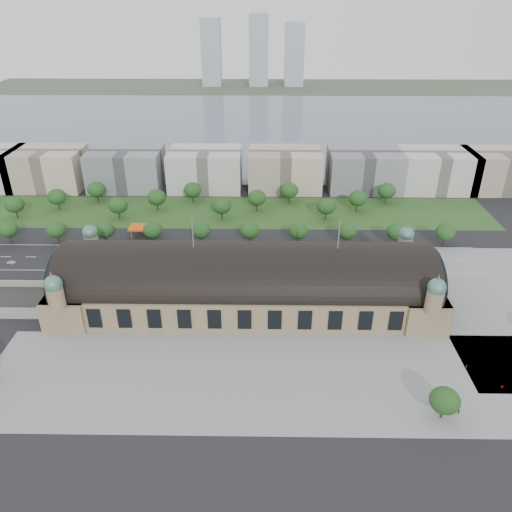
{
  "coord_description": "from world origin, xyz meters",
  "views": [
    {
      "loc": [
        6.32,
        -168.76,
        113.36
      ],
      "look_at": [
        3.66,
        14.73,
        14.0
      ],
      "focal_mm": 35.0,
      "sensor_mm": 36.0,
      "label": 1
    }
  ],
  "objects_px": {
    "traffic_car_6": "(380,265)",
    "parked_car_2": "(123,270)",
    "traffic_car_2": "(122,256)",
    "pedestrian_4": "(458,413)",
    "traffic_car_4": "(256,268)",
    "petrol_station": "(147,228)",
    "traffic_car_3": "(193,256)",
    "parked_car_6": "(169,270)",
    "bus_mid": "(262,263)",
    "traffic_car_5": "(357,249)",
    "pedestrian_1": "(466,367)",
    "parked_car_3": "(123,275)",
    "pedestrian_3": "(502,387)",
    "traffic_car_0": "(11,262)",
    "parked_car_5": "(164,271)",
    "parked_car_1": "(112,275)",
    "parked_car_4": "(121,270)",
    "parked_car_0": "(90,270)",
    "bus_east": "(307,262)",
    "bus_west": "(213,265)"
  },
  "relations": [
    {
      "from": "traffic_car_6",
      "to": "parked_car_2",
      "type": "relative_size",
      "value": 0.81
    },
    {
      "from": "parked_car_5",
      "to": "traffic_car_6",
      "type": "bearing_deg",
      "value": 72.62
    },
    {
      "from": "traffic_car_4",
      "to": "parked_car_1",
      "type": "distance_m",
      "value": 64.26
    },
    {
      "from": "bus_east",
      "to": "bus_mid",
      "type": "bearing_deg",
      "value": 92.07
    },
    {
      "from": "traffic_car_5",
      "to": "pedestrian_1",
      "type": "height_order",
      "value": "pedestrian_1"
    },
    {
      "from": "parked_car_1",
      "to": "traffic_car_3",
      "type": "bearing_deg",
      "value": 87.87
    },
    {
      "from": "parked_car_0",
      "to": "traffic_car_6",
      "type": "bearing_deg",
      "value": 57.05
    },
    {
      "from": "traffic_car_2",
      "to": "traffic_car_4",
      "type": "distance_m",
      "value": 64.91
    },
    {
      "from": "parked_car_3",
      "to": "parked_car_4",
      "type": "height_order",
      "value": "parked_car_4"
    },
    {
      "from": "traffic_car_5",
      "to": "bus_mid",
      "type": "distance_m",
      "value": 48.67
    },
    {
      "from": "traffic_car_0",
      "to": "pedestrian_1",
      "type": "distance_m",
      "value": 198.25
    },
    {
      "from": "traffic_car_2",
      "to": "bus_east",
      "type": "distance_m",
      "value": 87.84
    },
    {
      "from": "traffic_car_5",
      "to": "parked_car_2",
      "type": "height_order",
      "value": "parked_car_2"
    },
    {
      "from": "traffic_car_6",
      "to": "pedestrian_3",
      "type": "relative_size",
      "value": 2.37
    },
    {
      "from": "bus_mid",
      "to": "pedestrian_4",
      "type": "distance_m",
      "value": 107.49
    },
    {
      "from": "parked_car_0",
      "to": "traffic_car_5",
      "type": "bearing_deg",
      "value": 64.43
    },
    {
      "from": "parked_car_4",
      "to": "traffic_car_0",
      "type": "bearing_deg",
      "value": -134.01
    },
    {
      "from": "parked_car_4",
      "to": "pedestrian_4",
      "type": "height_order",
      "value": "pedestrian_4"
    },
    {
      "from": "petrol_station",
      "to": "traffic_car_3",
      "type": "height_order",
      "value": "petrol_station"
    },
    {
      "from": "traffic_car_3",
      "to": "bus_east",
      "type": "bearing_deg",
      "value": -98.8
    },
    {
      "from": "parked_car_5",
      "to": "pedestrian_3",
      "type": "height_order",
      "value": "pedestrian_3"
    },
    {
      "from": "traffic_car_4",
      "to": "parked_car_6",
      "type": "xyz_separation_m",
      "value": [
        -39.02,
        -2.64,
        -0.06
      ]
    },
    {
      "from": "parked_car_0",
      "to": "bus_west",
      "type": "height_order",
      "value": "bus_west"
    },
    {
      "from": "parked_car_5",
      "to": "bus_east",
      "type": "bearing_deg",
      "value": 75.19
    },
    {
      "from": "pedestrian_4",
      "to": "traffic_car_4",
      "type": "bearing_deg",
      "value": -105.2
    },
    {
      "from": "traffic_car_2",
      "to": "pedestrian_4",
      "type": "relative_size",
      "value": 2.69
    },
    {
      "from": "parked_car_3",
      "to": "traffic_car_2",
      "type": "bearing_deg",
      "value": 168.92
    },
    {
      "from": "parked_car_6",
      "to": "pedestrian_3",
      "type": "height_order",
      "value": "pedestrian_3"
    },
    {
      "from": "parked_car_3",
      "to": "pedestrian_4",
      "type": "height_order",
      "value": "pedestrian_4"
    },
    {
      "from": "traffic_car_6",
      "to": "parked_car_2",
      "type": "distance_m",
      "value": 117.16
    },
    {
      "from": "parked_car_4",
      "to": "traffic_car_2",
      "type": "bearing_deg",
      "value": 156.28
    },
    {
      "from": "traffic_car_6",
      "to": "pedestrian_4",
      "type": "height_order",
      "value": "pedestrian_4"
    },
    {
      "from": "parked_car_0",
      "to": "traffic_car_2",
      "type": "bearing_deg",
      "value": 105.22
    },
    {
      "from": "traffic_car_5",
      "to": "bus_mid",
      "type": "relative_size",
      "value": 0.36
    },
    {
      "from": "traffic_car_3",
      "to": "traffic_car_4",
      "type": "xyz_separation_m",
      "value": [
        30.04,
        -11.0,
        0.11
      ]
    },
    {
      "from": "parked_car_1",
      "to": "parked_car_5",
      "type": "distance_m",
      "value": 23.07
    },
    {
      "from": "parked_car_0",
      "to": "parked_car_4",
      "type": "distance_m",
      "value": 14.31
    },
    {
      "from": "parked_car_2",
      "to": "bus_east",
      "type": "distance_m",
      "value": 83.83
    },
    {
      "from": "bus_mid",
      "to": "pedestrian_1",
      "type": "distance_m",
      "value": 97.54
    },
    {
      "from": "parked_car_0",
      "to": "parked_car_2",
      "type": "xyz_separation_m",
      "value": [
        15.15,
        0.0,
        0.06
      ]
    },
    {
      "from": "traffic_car_5",
      "to": "pedestrian_1",
      "type": "relative_size",
      "value": 2.27
    },
    {
      "from": "traffic_car_0",
      "to": "parked_car_5",
      "type": "bearing_deg",
      "value": 90.49
    },
    {
      "from": "petrol_station",
      "to": "parked_car_3",
      "type": "height_order",
      "value": "petrol_station"
    },
    {
      "from": "parked_car_2",
      "to": "parked_car_6",
      "type": "distance_m",
      "value": 20.91
    },
    {
      "from": "traffic_car_6",
      "to": "parked_car_0",
      "type": "xyz_separation_m",
      "value": [
        -132.15,
        -6.18,
        0.13
      ]
    },
    {
      "from": "parked_car_0",
      "to": "bus_west",
      "type": "distance_m",
      "value": 55.84
    },
    {
      "from": "traffic_car_0",
      "to": "pedestrian_3",
      "type": "xyz_separation_m",
      "value": [
        193.46,
        -79.56,
        0.27
      ]
    },
    {
      "from": "petrol_station",
      "to": "pedestrian_3",
      "type": "relative_size",
      "value": 7.22
    },
    {
      "from": "parked_car_2",
      "to": "parked_car_0",
      "type": "bearing_deg",
      "value": -123.47
    },
    {
      "from": "parked_car_4",
      "to": "parked_car_5",
      "type": "height_order",
      "value": "parked_car_5"
    }
  ]
}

